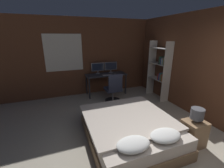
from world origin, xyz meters
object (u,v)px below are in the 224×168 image
Objects in this scene: bed at (129,129)px; desk at (106,77)px; nightstand at (193,133)px; monitor_right at (111,66)px; keyboard at (108,75)px; monitor_left at (98,67)px; office_chair at (114,90)px; bookshelf at (161,69)px; bedside_lamp at (197,114)px; computer_mouse at (115,74)px.

bed is 1.33× the size of desk.
nightstand is 1.12× the size of monitor_right.
monitor_right reaches higher than keyboard.
monitor_left reaches higher than office_chair.
monitor_right is 0.25× the size of bookshelf.
bed is 3.64× the size of nightstand.
nightstand is 0.43m from bedside_lamp.
keyboard is (0.00, -0.18, 0.11)m from desk.
computer_mouse is at bearing 147.61° from bookshelf.
keyboard is at bearing -90.00° from desk.
nightstand is 2.60m from office_chair.
bed is 4.09× the size of monitor_left.
bookshelf is (1.32, -1.20, 0.06)m from monitor_right.
nightstand is 1.98× the size of bedside_lamp.
bed is at bearing -104.91° from computer_mouse.
office_chair is 1.73m from bookshelf.
keyboard is 0.19× the size of bookshelf.
bed is at bearing 151.17° from nightstand.
monitor_left is 0.51m from monitor_right.
desk is (-0.71, 3.25, 0.40)m from nightstand.
bookshelf is at bearing 68.90° from bedside_lamp.
monitor_right is at bearing 74.79° from office_chair.
bedside_lamp is 3.58m from monitor_left.
keyboard is at bearing 89.66° from office_chair.
bedside_lamp is (1.10, -0.60, 0.45)m from bed.
bedside_lamp is 0.75× the size of keyboard.
bedside_lamp is 0.57× the size of monitor_left.
monitor_right is at bearing 36.52° from desk.
monitor_left reaches higher than computer_mouse.
nightstand is at bearing -73.92° from office_chair.
keyboard is 5.16× the size of computer_mouse.
desk is 4.08× the size of keyboard.
desk is 0.46m from monitor_left.
bedside_lamp is 3.89× the size of computer_mouse.
bedside_lamp is at bearing -76.87° from keyboard.
monitor_left is 1.32× the size of keyboard.
keyboard is at bearing -55.72° from monitor_left.
keyboard is (-0.71, 3.06, 0.08)m from bedside_lamp.
monitor_right is 1.79m from bookshelf.
office_chair reaches higher than keyboard.
computer_mouse is at bearing -34.25° from desk.
nightstand is 3.14m from computer_mouse.
monitor_left reaches higher than bed.
monitor_left is at bearing 144.64° from computer_mouse.
bookshelf is (1.83, -1.20, 0.06)m from monitor_left.
monitor_right is (0.25, 0.19, 0.33)m from desk.
bookshelf is (0.86, 2.23, 0.79)m from nightstand.
bedside_lamp is at bearing -28.83° from bed.
computer_mouse reaches higher than bed.
bed is at bearing -92.64° from monitor_left.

